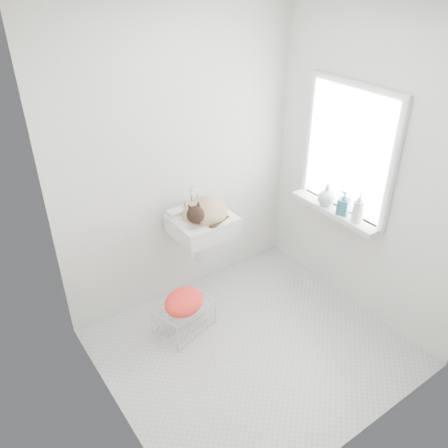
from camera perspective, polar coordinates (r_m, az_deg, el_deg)
floor at (r=3.81m, az=3.52°, el=-15.03°), size 2.20×2.00×0.02m
ceiling at (r=2.65m, az=5.43°, el=25.76°), size 2.20×2.00×0.02m
back_wall at (r=3.77m, az=-5.39°, el=7.69°), size 2.20×0.02×2.50m
right_wall at (r=3.76m, az=17.49°, el=6.27°), size 0.02×2.00×2.50m
left_wall at (r=2.58m, az=-15.16°, el=-5.47°), size 0.02×2.00×2.50m
window_glass at (r=3.83m, az=15.27°, el=8.67°), size 0.01×0.80×1.00m
window_frame at (r=3.81m, az=15.12°, el=8.63°), size 0.04×0.90×1.10m
windowsill at (r=3.99m, az=13.55°, el=1.57°), size 0.16×0.88×0.04m
sink at (r=3.77m, az=-2.73°, el=0.92°), size 0.49×0.43×0.20m
faucet at (r=3.83m, az=-4.25°, el=3.84°), size 0.18×0.12×0.18m
cat at (r=3.74m, az=-2.43°, el=1.40°), size 0.45×0.38×0.26m
wire_rack at (r=3.87m, az=-4.99°, el=-11.10°), size 0.50×0.41×0.26m
towel at (r=3.73m, az=-4.98°, el=-10.10°), size 0.43×0.39×0.15m
bottle_a at (r=3.85m, az=16.06°, el=0.34°), size 0.11×0.11×0.21m
bottle_b at (r=3.93m, az=14.45°, el=1.24°), size 0.12×0.12×0.20m
bottle_c at (r=4.03m, az=12.48°, el=2.34°), size 0.21×0.21×0.19m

